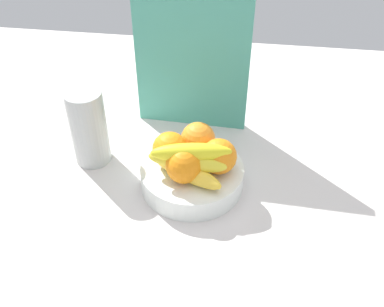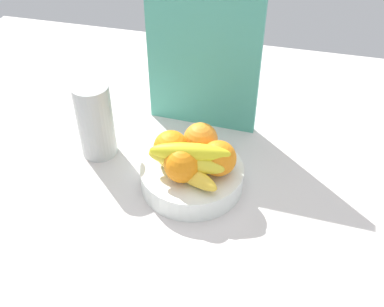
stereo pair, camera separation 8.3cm
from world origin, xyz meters
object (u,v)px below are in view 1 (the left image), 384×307
banana_bunch (188,162)px  cutting_board (192,62)px  fruit_bowl (192,176)px  orange_front_right (170,149)px  orange_front_left (198,139)px  thermos_tumbler (89,127)px  orange_back_left (219,156)px  orange_center (184,165)px

banana_bunch → cutting_board: size_ratio=0.50×
cutting_board → fruit_bowl: bearing=-79.5°
orange_front_right → cutting_board: size_ratio=0.22×
orange_front_left → orange_front_right: 7.09cm
fruit_bowl → banana_bunch: (-0.33, -3.04, 6.78)cm
fruit_bowl → thermos_tumbler: 26.32cm
orange_back_left → cutting_board: 27.08cm
fruit_bowl → orange_front_right: (-4.95, 0.91, 6.47)cm
orange_center → orange_front_left: bearing=78.8°
orange_front_right → cutting_board: 24.70cm
orange_front_left → cutting_board: cutting_board is taller
banana_bunch → thermos_tumbler: (-24.44, 8.81, 0.02)cm
orange_front_left → orange_back_left: bearing=-45.7°
cutting_board → orange_front_left: bearing=-75.4°
cutting_board → thermos_tumbler: 29.37cm
orange_center → cutting_board: size_ratio=0.22×
thermos_tumbler → cutting_board: bearing=40.1°
fruit_bowl → cutting_board: 28.60cm
orange_center → fruit_bowl: bearing=73.3°
thermos_tumbler → fruit_bowl: bearing=-13.1°
orange_back_left → cutting_board: (-9.08, 23.90, 8.94)cm
orange_front_left → orange_back_left: same height
orange_front_left → banana_bunch: 8.35cm
orange_center → thermos_tumbler: thermos_tumbler is taller
fruit_bowl → orange_front_right: size_ratio=2.95×
orange_back_left → banana_bunch: (-6.12, -3.01, 0.31)cm
orange_back_left → banana_bunch: bearing=-153.8°
orange_front_left → orange_front_right: same height
orange_front_left → orange_back_left: size_ratio=1.00×
orange_back_left → fruit_bowl: bearing=179.7°
banana_bunch → thermos_tumbler: thermos_tumbler is taller
cutting_board → thermos_tumbler: (-21.47, -18.10, -8.61)cm
orange_front_right → banana_bunch: size_ratio=0.43×
fruit_bowl → banana_bunch: bearing=-96.1°
orange_back_left → orange_front_right: bearing=175.0°
orange_front_left → banana_bunch: banana_bunch is taller
orange_front_left → orange_front_right: bearing=-142.2°
orange_center → orange_back_left: (6.95, 3.84, 0.00)cm
orange_front_left → cutting_board: size_ratio=0.22×
banana_bunch → cutting_board: (-2.97, 26.91, 8.63)cm
orange_front_right → orange_back_left: 10.79cm
orange_front_right → orange_center: bearing=-51.5°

